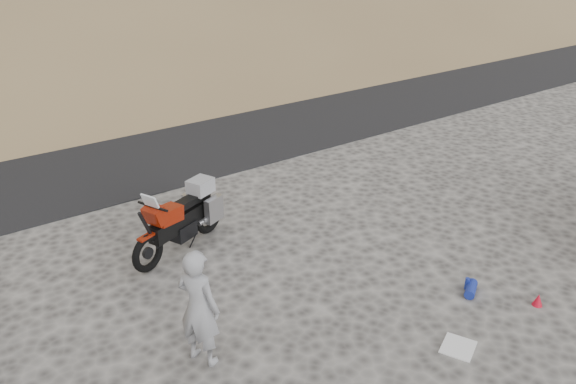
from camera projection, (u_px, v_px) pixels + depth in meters
name	position (u px, v px, depth m)	size (l,w,h in m)	color
ground	(280.00, 330.00, 8.34)	(140.00, 140.00, 0.00)	#3F3D3A
road	(86.00, 153.00, 14.95)	(120.00, 7.00, 0.05)	black
motorcycle	(183.00, 218.00, 10.29)	(2.24, 1.20, 1.41)	black
man	(203.00, 359.00, 7.79)	(0.63, 0.42, 1.74)	gray
gear_white_cloth	(458.00, 347.00, 8.00)	(0.49, 0.44, 0.02)	white
gear_blue_mat	(471.00, 289.00, 9.16)	(0.16, 0.16, 0.41)	navy
gear_bottle	(467.00, 284.00, 9.26)	(0.08, 0.08, 0.21)	navy
gear_funnel	(538.00, 300.00, 8.86)	(0.16, 0.16, 0.21)	red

